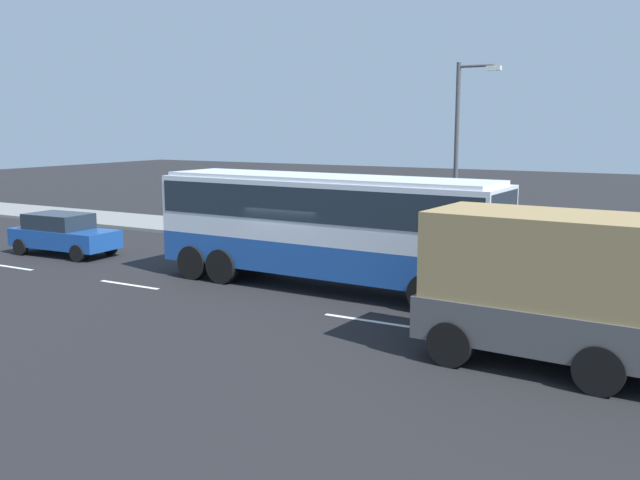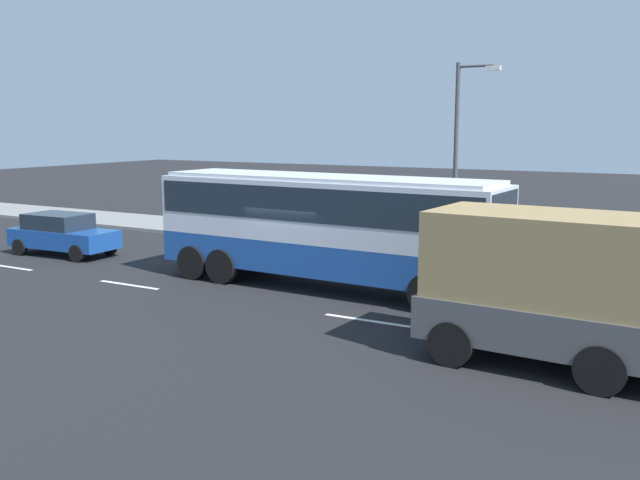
% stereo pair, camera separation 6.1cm
% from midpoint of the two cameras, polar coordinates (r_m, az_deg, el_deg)
% --- Properties ---
extents(ground_plane, '(120.00, 120.00, 0.00)m').
position_cam_midpoint_polar(ground_plane, '(21.89, -1.87, -3.74)').
color(ground_plane, black).
extents(sidewalk_curb, '(80.00, 4.00, 0.15)m').
position_cam_midpoint_polar(sidewalk_curb, '(28.95, 6.44, -0.42)').
color(sidewalk_curb, gray).
rests_on(sidewalk_curb, ground_plane).
extents(lane_centreline, '(38.96, 0.16, 0.01)m').
position_cam_midpoint_polar(lane_centreline, '(18.50, 1.11, -6.17)').
color(lane_centreline, white).
rests_on(lane_centreline, ground_plane).
extents(coach_bus, '(11.07, 2.99, 3.45)m').
position_cam_midpoint_polar(coach_bus, '(21.22, 0.31, 1.72)').
color(coach_bus, '#1E4C9E').
rests_on(coach_bus, ground_plane).
extents(cargo_truck, '(8.18, 3.05, 3.18)m').
position_cam_midpoint_polar(cargo_truck, '(14.94, 22.77, -3.99)').
color(cargo_truck, navy).
rests_on(cargo_truck, ground_plane).
extents(car_blue_saloon, '(4.36, 2.00, 1.60)m').
position_cam_midpoint_polar(car_blue_saloon, '(28.68, -20.30, 0.50)').
color(car_blue_saloon, '#194799').
rests_on(car_blue_saloon, ground_plane).
extents(car_silver_hatch, '(4.52, 2.15, 1.57)m').
position_cam_midpoint_polar(car_silver_hatch, '(19.15, 22.56, -3.84)').
color(car_silver_hatch, silver).
rests_on(car_silver_hatch, ground_plane).
extents(pedestrian_near_curb, '(0.32, 0.32, 1.78)m').
position_cam_midpoint_polar(pedestrian_near_curb, '(30.05, 2.21, 2.13)').
color(pedestrian_near_curb, '#38334C').
rests_on(pedestrian_near_curb, sidewalk_curb).
extents(pedestrian_at_crossing, '(0.32, 0.32, 1.67)m').
position_cam_midpoint_polar(pedestrian_at_crossing, '(29.94, -3.00, 1.96)').
color(pedestrian_at_crossing, '#38334C').
rests_on(pedestrian_at_crossing, sidewalk_curb).
extents(street_lamp, '(1.59, 0.24, 7.01)m').
position_cam_midpoint_polar(street_lamp, '(26.04, 11.26, 7.40)').
color(street_lamp, '#47474C').
rests_on(street_lamp, sidewalk_curb).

